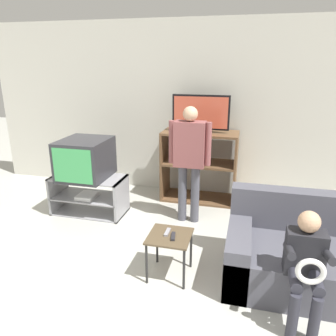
# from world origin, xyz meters

# --- Properties ---
(wall_back) EXTENTS (6.40, 0.06, 2.60)m
(wall_back) POSITION_xyz_m (0.00, 3.60, 1.30)
(wall_back) COLOR beige
(wall_back) RESTS_ON ground_plane
(tv_stand) EXTENTS (0.99, 0.49, 0.52)m
(tv_stand) POSITION_xyz_m (-1.07, 2.44, 0.26)
(tv_stand) COLOR #939399
(tv_stand) RESTS_ON ground_plane
(television_main) EXTENTS (0.60, 0.68, 0.52)m
(television_main) POSITION_xyz_m (-1.08, 2.43, 0.78)
(television_main) COLOR #2D2D33
(television_main) RESTS_ON tv_stand
(media_shelf) EXTENTS (1.09, 0.51, 1.04)m
(media_shelf) POSITION_xyz_m (0.32, 3.27, 0.53)
(media_shelf) COLOR brown
(media_shelf) RESTS_ON ground_plane
(television_flat) EXTENTS (0.81, 0.20, 0.53)m
(television_flat) POSITION_xyz_m (0.32, 3.26, 1.29)
(television_flat) COLOR black
(television_flat) RESTS_ON media_shelf
(snack_table) EXTENTS (0.40, 0.40, 0.44)m
(snack_table) POSITION_xyz_m (0.34, 1.35, 0.37)
(snack_table) COLOR brown
(snack_table) RESTS_ON ground_plane
(remote_control_black) EXTENTS (0.06, 0.15, 0.02)m
(remote_control_black) POSITION_xyz_m (0.38, 1.32, 0.45)
(remote_control_black) COLOR #232328
(remote_control_black) RESTS_ON snack_table
(remote_control_white) EXTENTS (0.04, 0.14, 0.02)m
(remote_control_white) POSITION_xyz_m (0.31, 1.38, 0.45)
(remote_control_white) COLOR gray
(remote_control_white) RESTS_ON snack_table
(couch) EXTENTS (1.52, 0.93, 0.80)m
(couch) POSITION_xyz_m (1.64, 1.58, 0.27)
(couch) COLOR #4C4C56
(couch) RESTS_ON ground_plane
(person_standing_adult) EXTENTS (0.53, 0.20, 1.50)m
(person_standing_adult) POSITION_xyz_m (0.30, 2.54, 0.90)
(person_standing_adult) COLOR #4C4C56
(person_standing_adult) RESTS_ON ground_plane
(person_seated_child) EXTENTS (0.33, 0.43, 0.93)m
(person_seated_child) POSITION_xyz_m (1.50, 1.04, 0.55)
(person_seated_child) COLOR #2D2D38
(person_seated_child) RESTS_ON ground_plane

